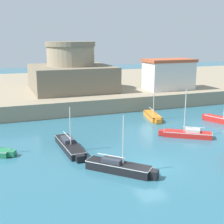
{
  "coord_description": "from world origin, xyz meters",
  "views": [
    {
      "loc": [
        -12.03,
        -22.51,
        11.08
      ],
      "look_at": [
        1.13,
        13.0,
        2.0
      ],
      "focal_mm": 50.0,
      "sensor_mm": 36.0,
      "label": 1
    }
  ],
  "objects_px": {
    "sailboat_black_4": "(119,167)",
    "sailboat_red_5": "(187,133)",
    "fortress": "(71,73)",
    "sailboat_orange_1": "(153,116)",
    "sailboat_black_0": "(70,146)",
    "harbor_shed_near_wharf": "(169,74)"
  },
  "relations": [
    {
      "from": "sailboat_black_4",
      "to": "sailboat_red_5",
      "type": "relative_size",
      "value": 0.95
    },
    {
      "from": "sailboat_black_4",
      "to": "fortress",
      "type": "xyz_separation_m",
      "value": [
        2.95,
        29.93,
        4.69
      ]
    },
    {
      "from": "sailboat_orange_1",
      "to": "sailboat_black_4",
      "type": "distance_m",
      "value": 18.48
    },
    {
      "from": "sailboat_black_4",
      "to": "sailboat_black_0",
      "type": "bearing_deg",
      "value": 112.06
    },
    {
      "from": "sailboat_black_0",
      "to": "fortress",
      "type": "height_order",
      "value": "fortress"
    },
    {
      "from": "sailboat_red_5",
      "to": "fortress",
      "type": "height_order",
      "value": "fortress"
    },
    {
      "from": "sailboat_black_4",
      "to": "sailboat_red_5",
      "type": "bearing_deg",
      "value": 29.97
    },
    {
      "from": "sailboat_black_0",
      "to": "fortress",
      "type": "bearing_deg",
      "value": 76.26
    },
    {
      "from": "sailboat_black_4",
      "to": "fortress",
      "type": "height_order",
      "value": "fortress"
    },
    {
      "from": "sailboat_red_5",
      "to": "harbor_shed_near_wharf",
      "type": "xyz_separation_m",
      "value": [
        8.22,
        18.45,
        4.45
      ]
    },
    {
      "from": "sailboat_orange_1",
      "to": "harbor_shed_near_wharf",
      "type": "distance_m",
      "value": 13.39
    },
    {
      "from": "sailboat_red_5",
      "to": "sailboat_black_4",
      "type": "bearing_deg",
      "value": -150.03
    },
    {
      "from": "sailboat_black_4",
      "to": "fortress",
      "type": "distance_m",
      "value": 30.44
    },
    {
      "from": "sailboat_red_5",
      "to": "fortress",
      "type": "bearing_deg",
      "value": 108.15
    },
    {
      "from": "sailboat_orange_1",
      "to": "fortress",
      "type": "height_order",
      "value": "fortress"
    },
    {
      "from": "sailboat_black_0",
      "to": "fortress",
      "type": "relative_size",
      "value": 0.54
    },
    {
      "from": "sailboat_orange_1",
      "to": "sailboat_red_5",
      "type": "xyz_separation_m",
      "value": [
        -0.21,
        -8.7,
        0.02
      ]
    },
    {
      "from": "sailboat_black_4",
      "to": "fortress",
      "type": "bearing_deg",
      "value": 84.36
    },
    {
      "from": "sailboat_black_0",
      "to": "sailboat_orange_1",
      "type": "bearing_deg",
      "value": 30.91
    },
    {
      "from": "sailboat_orange_1",
      "to": "sailboat_red_5",
      "type": "relative_size",
      "value": 1.01
    },
    {
      "from": "sailboat_orange_1",
      "to": "harbor_shed_near_wharf",
      "type": "bearing_deg",
      "value": 50.57
    },
    {
      "from": "sailboat_red_5",
      "to": "harbor_shed_near_wharf",
      "type": "bearing_deg",
      "value": 65.98
    }
  ]
}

